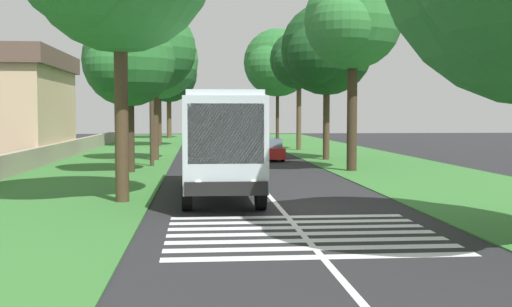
# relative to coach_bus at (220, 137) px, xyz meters

# --- Properties ---
(ground) EXTENTS (160.00, 160.00, 0.00)m
(ground) POSITION_rel_coach_bus_xyz_m (-3.83, -1.80, -2.15)
(ground) COLOR #262628
(grass_verge_left) EXTENTS (120.00, 8.00, 0.04)m
(grass_verge_left) POSITION_rel_coach_bus_xyz_m (11.17, 6.40, -2.13)
(grass_verge_left) COLOR #387533
(grass_verge_left) RESTS_ON ground
(grass_verge_right) EXTENTS (120.00, 8.00, 0.04)m
(grass_verge_right) POSITION_rel_coach_bus_xyz_m (11.17, -10.00, -2.13)
(grass_verge_right) COLOR #387533
(grass_verge_right) RESTS_ON ground
(centre_line) EXTENTS (110.00, 0.16, 0.01)m
(centre_line) POSITION_rel_coach_bus_xyz_m (11.17, -1.80, -2.14)
(centre_line) COLOR silver
(centre_line) RESTS_ON ground
(coach_bus) EXTENTS (11.16, 2.62, 3.73)m
(coach_bus) POSITION_rel_coach_bus_xyz_m (0.00, 0.00, 0.00)
(coach_bus) COLOR silver
(coach_bus) RESTS_ON ground
(zebra_crossing) EXTENTS (5.85, 6.80, 0.01)m
(zebra_crossing) POSITION_rel_coach_bus_xyz_m (-8.14, -1.80, -2.14)
(zebra_crossing) COLOR silver
(zebra_crossing) RESTS_ON ground
(trailing_car_0) EXTENTS (4.30, 1.78, 1.43)m
(trailing_car_0) POSITION_rel_coach_bus_xyz_m (17.97, -3.72, -1.48)
(trailing_car_0) COLOR #B21E1E
(trailing_car_0) RESTS_ON ground
(trailing_car_1) EXTENTS (4.30, 1.78, 1.43)m
(trailing_car_1) POSITION_rel_coach_bus_xyz_m (23.56, 0.20, -1.48)
(trailing_car_1) COLOR gray
(trailing_car_1) RESTS_ON ground
(trailing_car_2) EXTENTS (4.30, 1.78, 1.43)m
(trailing_car_2) POSITION_rel_coach_bus_xyz_m (32.82, -3.44, -1.48)
(trailing_car_2) COLOR navy
(trailing_car_2) RESTS_ON ground
(trailing_car_3) EXTENTS (4.30, 1.78, 1.43)m
(trailing_car_3) POSITION_rel_coach_bus_xyz_m (39.18, -0.11, -1.48)
(trailing_car_3) COLOR navy
(trailing_car_3) RESTS_ON ground
(trailing_minibus_0) EXTENTS (6.00, 2.14, 2.53)m
(trailing_minibus_0) POSITION_rel_coach_bus_xyz_m (46.92, 0.28, -0.60)
(trailing_minibus_0) COLOR #BFB299
(trailing_minibus_0) RESTS_ON ground
(roadside_tree_left_0) EXTENTS (5.22, 4.71, 8.05)m
(roadside_tree_left_0) POSITION_rel_coach_bus_xyz_m (9.60, 4.39, 3.47)
(roadside_tree_left_0) COLOR #3D2D1E
(roadside_tree_left_0) RESTS_ON grass_verge_left
(roadside_tree_left_2) EXTENTS (8.52, 7.07, 11.39)m
(roadside_tree_left_2) POSITION_rel_coach_bus_xyz_m (57.36, 4.66, 5.58)
(roadside_tree_left_2) COLOR brown
(roadside_tree_left_2) RESTS_ON grass_verge_left
(roadside_tree_left_3) EXTENTS (6.18, 5.41, 9.80)m
(roadside_tree_left_3) POSITION_rel_coach_bus_xyz_m (18.53, 3.73, 4.84)
(roadside_tree_left_3) COLOR #4C3826
(roadside_tree_left_3) RESTS_ON grass_verge_left
(roadside_tree_left_4) EXTENTS (8.39, 7.32, 11.66)m
(roadside_tree_left_4) POSITION_rel_coach_bus_xyz_m (37.36, 4.63, 5.72)
(roadside_tree_left_4) COLOR #4C3826
(roadside_tree_left_4) RESTS_ON grass_verge_left
(roadside_tree_right_0) EXTENTS (6.10, 5.08, 10.38)m
(roadside_tree_right_0) POSITION_rel_coach_bus_xyz_m (9.47, -7.09, 5.56)
(roadside_tree_right_0) COLOR #3D2D1E
(roadside_tree_right_0) RESTS_ON grass_verge_right
(roadside_tree_right_1) EXTENTS (5.79, 4.81, 9.82)m
(roadside_tree_right_1) POSITION_rel_coach_bus_xyz_m (29.21, -7.33, 5.16)
(roadside_tree_right_1) COLOR brown
(roadside_tree_right_1) RESTS_ON grass_verge_right
(roadside_tree_right_3) EXTENTS (7.21, 5.94, 10.13)m
(roadside_tree_right_3) POSITION_rel_coach_bus_xyz_m (17.86, -7.36, 4.87)
(roadside_tree_right_3) COLOR #4C3826
(roadside_tree_right_3) RESTS_ON grass_verge_right
(roadside_tree_right_4) EXTENTS (9.32, 7.56, 12.46)m
(roadside_tree_right_4) POSITION_rel_coach_bus_xyz_m (48.74, -7.84, 6.34)
(roadside_tree_right_4) COLOR #3D2D1E
(roadside_tree_right_4) RESTS_ON grass_verge_right
(utility_pole) EXTENTS (0.24, 1.40, 7.32)m
(utility_pole) POSITION_rel_coach_bus_xyz_m (13.42, 3.45, 1.69)
(utility_pole) COLOR #473828
(utility_pole) RESTS_ON grass_verge_left
(roadside_wall) EXTENTS (70.00, 0.40, 1.10)m
(roadside_wall) POSITION_rel_coach_bus_xyz_m (16.17, 9.80, -1.56)
(roadside_wall) COLOR #9E937F
(roadside_wall) RESTS_ON grass_verge_left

